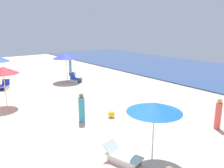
# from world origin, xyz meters

# --- Properties ---
(lounge_chair_0_1) EXTENTS (1.50, 1.26, 0.70)m
(lounge_chair_0_1) POSITION_xyz_m (-8.74, 3.40, 0.27)
(lounge_chair_0_1) COLOR silver
(lounge_chair_0_1) RESTS_ON ground_plane
(umbrella_1) EXTENTS (1.90, 1.90, 2.57)m
(umbrella_1) POSITION_xyz_m (-4.18, 2.49, 2.35)
(umbrella_1) COLOR silver
(umbrella_1) RESTS_ON ground_plane
(umbrella_3) EXTENTS (2.49, 2.49, 2.68)m
(umbrella_3) POSITION_xyz_m (-8.17, 8.87, 2.40)
(umbrella_3) COLOR silver
(umbrella_3) RESTS_ON ground_plane
(lounge_chair_3_0) EXTENTS (1.33, 0.83, 0.81)m
(lounge_chair_3_0) POSITION_xyz_m (-7.38, 9.27, 0.30)
(lounge_chair_3_0) COLOR silver
(lounge_chair_3_0) RESTS_ON ground_plane
(lounge_chair_3_1) EXTENTS (1.28, 0.73, 0.70)m
(lounge_chair_3_1) POSITION_xyz_m (-8.17, 9.81, 0.27)
(lounge_chair_3_1) COLOR silver
(lounge_chair_3_1) RESTS_ON ground_plane
(umbrella_4) EXTENTS (2.06, 2.06, 2.35)m
(umbrella_4) POSITION_xyz_m (5.97, 5.26, 2.17)
(umbrella_4) COLOR silver
(umbrella_4) RESTS_ON ground_plane
(lounge_chair_4_0) EXTENTS (1.61, 1.01, 0.67)m
(lounge_chair_4_0) POSITION_xyz_m (5.35, 4.28, 0.27)
(lounge_chair_4_0) COLOR silver
(lounge_chair_4_0) RESTS_ON ground_plane
(beachgoer_1) EXTENTS (0.42, 0.42, 1.72)m
(beachgoer_1) POSITION_xyz_m (-10.95, 10.66, 0.82)
(beachgoer_1) COLOR #459FC6
(beachgoer_1) RESTS_ON ground_plane
(beachgoer_2) EXTENTS (0.36, 0.36, 1.60)m
(beachgoer_2) POSITION_xyz_m (1.07, 5.03, 0.75)
(beachgoer_2) COLOR #379DBF
(beachgoer_2) RESTS_ON ground_plane
(beachgoer_3) EXTENTS (0.35, 0.35, 1.60)m
(beachgoer_3) POSITION_xyz_m (5.98, 10.00, 0.76)
(beachgoer_3) COLOR #EE5650
(beachgoer_3) RESTS_ON ground_plane
(beach_ball_0) EXTENTS (0.39, 0.39, 0.39)m
(beach_ball_0) POSITION_xyz_m (1.55, 6.67, 0.20)
(beach_ball_0) COLOR yellow
(beach_ball_0) RESTS_ON ground_plane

